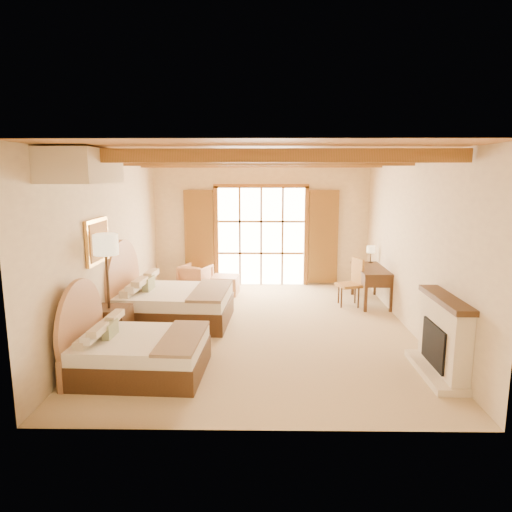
{
  "coord_description": "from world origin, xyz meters",
  "views": [
    {
      "loc": [
        0.03,
        -8.21,
        2.84
      ],
      "look_at": [
        -0.09,
        0.2,
        1.33
      ],
      "focal_mm": 32.0,
      "sensor_mm": 36.0,
      "label": 1
    }
  ],
  "objects_px": {
    "nightstand": "(113,327)",
    "desk": "(371,284)",
    "armchair": "(196,277)",
    "bed_near": "(131,349)",
    "bed_far": "(166,301)"
  },
  "relations": [
    {
      "from": "bed_near",
      "to": "armchair",
      "type": "xyz_separation_m",
      "value": [
        0.23,
        4.86,
        -0.05
      ]
    },
    {
      "from": "bed_near",
      "to": "desk",
      "type": "height_order",
      "value": "bed_near"
    },
    {
      "from": "bed_near",
      "to": "desk",
      "type": "xyz_separation_m",
      "value": [
        4.32,
        3.76,
        0.07
      ]
    },
    {
      "from": "nightstand",
      "to": "desk",
      "type": "distance_m",
      "value": 5.62
    },
    {
      "from": "desk",
      "to": "nightstand",
      "type": "bearing_deg",
      "value": -152.08
    },
    {
      "from": "bed_far",
      "to": "armchair",
      "type": "relative_size",
      "value": 3.17
    },
    {
      "from": "bed_far",
      "to": "desk",
      "type": "xyz_separation_m",
      "value": [
        4.29,
        1.43,
        0.01
      ]
    },
    {
      "from": "bed_far",
      "to": "armchair",
      "type": "bearing_deg",
      "value": 88.99
    },
    {
      "from": "nightstand",
      "to": "desk",
      "type": "bearing_deg",
      "value": 32.23
    },
    {
      "from": "bed_near",
      "to": "bed_far",
      "type": "distance_m",
      "value": 2.33
    },
    {
      "from": "nightstand",
      "to": "desk",
      "type": "relative_size",
      "value": 0.44
    },
    {
      "from": "nightstand",
      "to": "armchair",
      "type": "xyz_separation_m",
      "value": [
        0.84,
        3.78,
        -0.01
      ]
    },
    {
      "from": "armchair",
      "to": "desk",
      "type": "xyz_separation_m",
      "value": [
        4.09,
        -1.1,
        0.11
      ]
    },
    {
      "from": "armchair",
      "to": "nightstand",
      "type": "bearing_deg",
      "value": 97.63
    },
    {
      "from": "bed_far",
      "to": "bed_near",
      "type": "bearing_deg",
      "value": -87.06
    }
  ]
}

